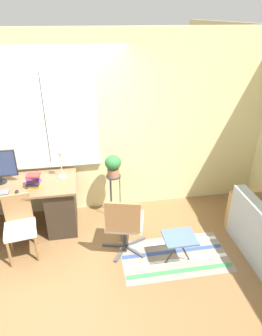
% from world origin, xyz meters
% --- Properties ---
extents(ground_plane, '(14.00, 14.00, 0.00)m').
position_xyz_m(ground_plane, '(0.00, 0.00, 0.00)').
color(ground_plane, brown).
extents(wall_back_with_window, '(9.00, 0.12, 2.70)m').
position_xyz_m(wall_back_with_window, '(0.00, 0.81, 1.35)').
color(wall_back_with_window, beige).
rests_on(wall_back_with_window, ground_plane).
extents(desk, '(2.03, 0.73, 0.77)m').
position_xyz_m(desk, '(-0.57, 0.37, 0.41)').
color(desk, brown).
rests_on(desk, ground_plane).
extents(mouse, '(0.04, 0.07, 0.04)m').
position_xyz_m(mouse, '(-0.31, 0.14, 0.78)').
color(mouse, black).
rests_on(mouse, desk).
extents(desk_lamp, '(0.12, 0.12, 0.41)m').
position_xyz_m(desk_lamp, '(0.26, 0.48, 1.03)').
color(desk_lamp, '#BCB299').
rests_on(desk_lamp, desk).
extents(book_stack, '(0.21, 0.17, 0.19)m').
position_xyz_m(book_stack, '(-0.11, 0.27, 0.86)').
color(book_stack, yellow).
rests_on(book_stack, desk).
extents(desk_chair_wooden, '(0.43, 0.44, 0.83)m').
position_xyz_m(desk_chair_wooden, '(-0.29, -0.13, 0.45)').
color(desk_chair_wooden, olive).
rests_on(desk_chair_wooden, ground_plane).
extents(office_chair_swivel, '(0.61, 0.62, 0.88)m').
position_xyz_m(office_chair_swivel, '(1.03, -0.33, 0.46)').
color(office_chair_swivel, '#47474C').
rests_on(office_chair_swivel, ground_plane).
extents(plant_stand, '(0.22, 0.22, 0.70)m').
position_xyz_m(plant_stand, '(0.99, 0.52, 0.59)').
color(plant_stand, '#333338').
rests_on(plant_stand, ground_plane).
extents(potted_plant, '(0.24, 0.24, 0.32)m').
position_xyz_m(potted_plant, '(0.99, 0.52, 0.88)').
color(potted_plant, '#9E6B4C').
rests_on(potted_plant, plant_stand).
extents(floor_rug_striped, '(1.40, 0.77, 0.01)m').
position_xyz_m(floor_rug_striped, '(1.66, -0.55, 0.00)').
color(floor_rug_striped, gray).
rests_on(floor_rug_striped, ground_plane).
extents(folding_stool, '(0.40, 0.34, 0.42)m').
position_xyz_m(folding_stool, '(1.67, -0.64, 0.37)').
color(folding_stool, slate).
rests_on(folding_stool, ground_plane).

